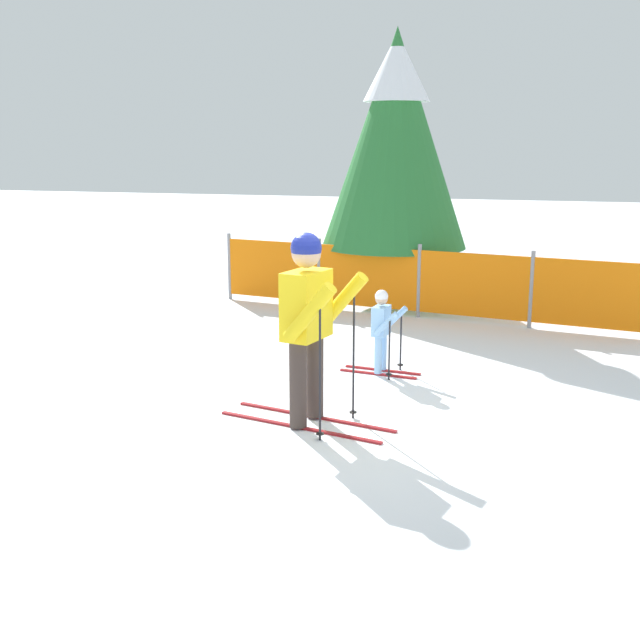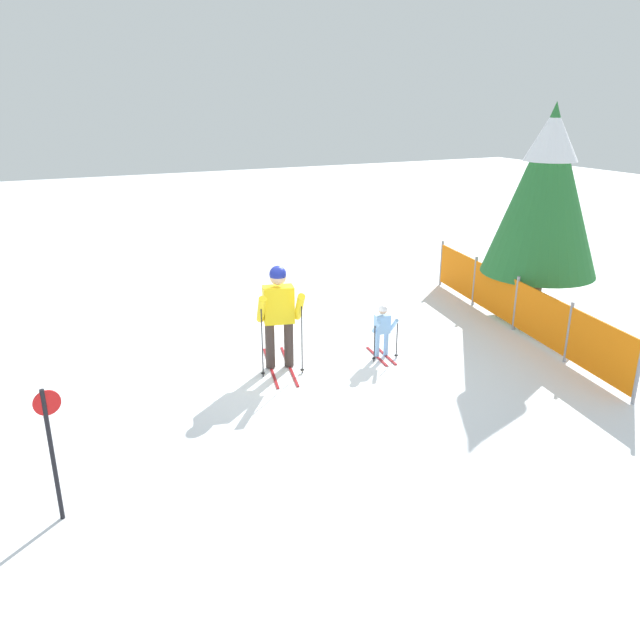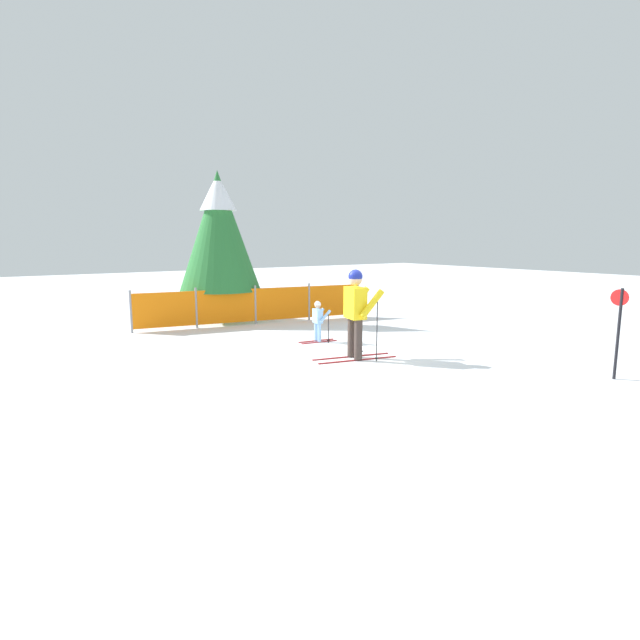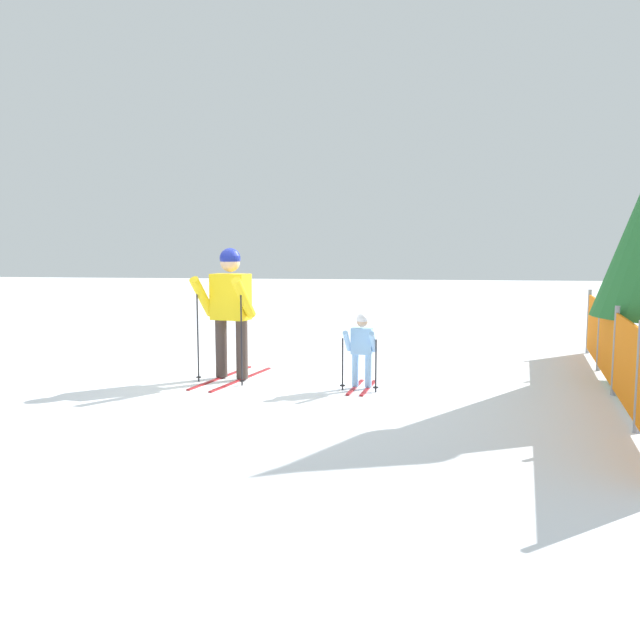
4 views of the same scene
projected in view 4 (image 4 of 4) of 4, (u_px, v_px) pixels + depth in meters
name	position (u px, v px, depth m)	size (l,w,h in m)	color
ground_plane	(238.00, 382.00, 8.40)	(60.00, 60.00, 0.00)	white
skier_adult	(230.00, 302.00, 8.47)	(1.74, 0.85, 1.80)	maroon
skier_child	(362.00, 346.00, 7.95)	(0.92, 0.49, 0.97)	maroon
safety_fence	(615.00, 351.00, 7.57)	(6.59, 1.19, 1.10)	gray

